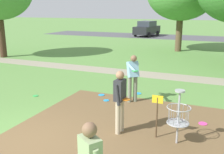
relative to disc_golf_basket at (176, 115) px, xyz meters
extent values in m
plane|color=#5B8942|center=(-3.48, -1.57, -0.75)|extent=(160.00, 160.00, 0.00)
cube|color=brown|center=(-1.51, 0.37, -0.75)|extent=(5.70, 5.09, 0.01)
cylinder|color=#9E9EA3|center=(0.06, -0.01, -0.08)|extent=(0.05, 0.05, 1.35)
cylinder|color=#9E9EA3|center=(0.06, -0.01, 0.62)|extent=(0.24, 0.24, 0.04)
torus|color=#9E9EA3|center=(0.06, -0.01, 0.20)|extent=(0.58, 0.58, 0.02)
torus|color=#9E9EA3|center=(0.06, -0.01, -0.20)|extent=(0.55, 0.55, 0.03)
cylinder|color=#9E9EA3|center=(0.06, -0.01, -0.22)|extent=(0.48, 0.48, 0.02)
cylinder|color=gray|center=(0.30, -0.01, 0.00)|extent=(0.01, 0.01, 0.40)
cylinder|color=gray|center=(0.25, 0.13, 0.00)|extent=(0.01, 0.01, 0.40)
cylinder|color=gray|center=(0.13, 0.22, 0.00)|extent=(0.01, 0.01, 0.40)
cylinder|color=gray|center=(-0.01, 0.22, 0.00)|extent=(0.01, 0.01, 0.40)
cylinder|color=gray|center=(-0.13, 0.13, 0.00)|extent=(0.01, 0.01, 0.40)
cylinder|color=gray|center=(-0.18, -0.01, 0.00)|extent=(0.01, 0.01, 0.40)
cylinder|color=gray|center=(-0.13, -0.15, 0.00)|extent=(0.01, 0.01, 0.40)
cylinder|color=gray|center=(-0.01, -0.24, 0.00)|extent=(0.01, 0.01, 0.40)
cylinder|color=gray|center=(0.13, -0.24, 0.00)|extent=(0.01, 0.01, 0.40)
cylinder|color=gray|center=(0.25, -0.15, 0.00)|extent=(0.01, 0.01, 0.40)
cylinder|color=#4C3823|center=(-0.49, 0.09, -0.20)|extent=(0.04, 0.04, 1.10)
cube|color=gold|center=(-0.49, 0.09, 0.30)|extent=(0.28, 0.03, 0.20)
cylinder|color=slate|center=(-1.86, 2.50, -0.29)|extent=(0.14, 0.14, 0.92)
cylinder|color=slate|center=(-2.02, 2.36, -0.29)|extent=(0.14, 0.14, 0.92)
cube|color=#84B7D1|center=(-1.94, 2.43, 0.45)|extent=(0.52, 0.52, 0.60)
sphere|color=brown|center=(-1.90, 2.39, 0.85)|extent=(0.22, 0.22, 0.22)
cylinder|color=#84B7D1|center=(-1.86, 2.10, 0.56)|extent=(0.45, 0.50, 0.21)
cylinder|color=green|center=(-1.68, 1.89, 0.53)|extent=(0.22, 0.22, 0.02)
cylinder|color=#84B7D1|center=(-1.94, 2.67, 0.49)|extent=(0.38, 0.42, 0.37)
sphere|color=brown|center=(-0.72, -3.10, 0.85)|extent=(0.22, 0.22, 0.22)
cylinder|color=#93A875|center=(-0.87, -2.98, 0.36)|extent=(0.17, 0.19, 0.55)
cylinder|color=tan|center=(-1.47, 0.11, -0.29)|extent=(0.14, 0.14, 0.92)
cylinder|color=tan|center=(-1.48, -0.11, -0.29)|extent=(0.14, 0.14, 0.92)
cube|color=#2D2D33|center=(-1.47, 0.00, 0.45)|extent=(0.24, 0.37, 0.56)
sphere|color=#9E7051|center=(-1.47, 0.00, 0.85)|extent=(0.22, 0.22, 0.22)
cylinder|color=#2D2D33|center=(-1.44, 0.19, 0.36)|extent=(0.17, 0.10, 0.55)
cylinder|color=#2D2D33|center=(-1.47, -0.19, 0.36)|extent=(0.17, 0.10, 0.55)
cylinder|color=orange|center=(-1.29, -0.01, 0.22)|extent=(0.22, 0.22, 0.02)
cylinder|color=#1E93DB|center=(-2.85, 2.16, -0.74)|extent=(0.21, 0.21, 0.02)
cylinder|color=#1E93DB|center=(-3.28, 2.65, -0.74)|extent=(0.24, 0.24, 0.02)
cylinder|color=#E53D99|center=(0.57, 1.44, -0.74)|extent=(0.25, 0.25, 0.02)
cylinder|color=#1E93DB|center=(-2.02, 3.40, -0.74)|extent=(0.24, 0.24, 0.02)
cylinder|color=green|center=(-5.57, 1.56, -0.74)|extent=(0.21, 0.21, 0.02)
cylinder|color=green|center=(-1.79, 0.85, -0.74)|extent=(0.22, 0.22, 0.02)
cylinder|color=#422D1E|center=(-13.13, 7.55, 0.62)|extent=(0.46, 0.46, 2.76)
cylinder|color=brown|center=(-2.39, 14.99, 0.56)|extent=(0.49, 0.49, 2.63)
cube|color=#4C4C51|center=(-3.48, 25.76, -0.75)|extent=(36.00, 6.00, 0.01)
cube|color=black|center=(-7.92, 25.51, 0.00)|extent=(2.45, 4.43, 0.90)
cube|color=#2D333D|center=(-7.92, 25.51, 0.77)|extent=(1.91, 2.41, 0.64)
cylinder|color=black|center=(-8.60, 26.94, -0.45)|extent=(0.27, 0.62, 0.60)
cylinder|color=black|center=(-6.82, 26.65, -0.45)|extent=(0.27, 0.62, 0.60)
cylinder|color=black|center=(-9.01, 24.36, -0.45)|extent=(0.27, 0.62, 0.60)
cylinder|color=black|center=(-7.24, 24.08, -0.45)|extent=(0.27, 0.62, 0.60)
cube|color=gray|center=(-3.48, 6.59, -0.75)|extent=(40.00, 1.32, 0.00)
camera|label=1|loc=(0.90, -6.09, 2.50)|focal=42.06mm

